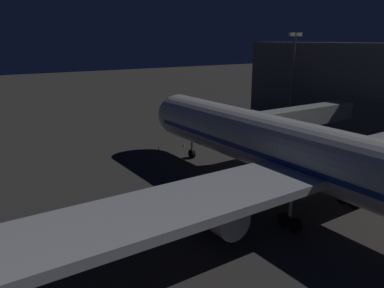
{
  "coord_description": "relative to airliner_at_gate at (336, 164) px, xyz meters",
  "views": [
    {
      "loc": [
        27.47,
        30.45,
        15.78
      ],
      "look_at": [
        3.0,
        -6.01,
        3.5
      ],
      "focal_mm": 35.21,
      "sensor_mm": 36.0,
      "label": 1
    }
  ],
  "objects": [
    {
      "name": "ground_plane",
      "position": [
        -0.0,
        -11.82,
        -5.36
      ],
      "size": [
        320.0,
        320.0,
        0.0
      ],
      "primitive_type": "plane",
      "color": "#383533"
    },
    {
      "name": "airliner_at_gate",
      "position": [
        0.0,
        0.0,
        0.0
      ],
      "size": [
        57.42,
        58.63,
        20.12
      ],
      "color": "silver",
      "rests_on": "ground_plane"
    },
    {
      "name": "jet_bridge",
      "position": [
        -11.21,
        -15.16,
        0.1
      ],
      "size": [
        20.73,
        3.4,
        6.99
      ],
      "color": "#9E9E99",
      "rests_on": "ground_plane"
    },
    {
      "name": "apron_floodlight_mast",
      "position": [
        -25.5,
        -27.93,
        4.49
      ],
      "size": [
        2.9,
        0.5,
        16.85
      ],
      "color": "#59595E",
      "rests_on": "ground_plane"
    },
    {
      "name": "traffic_cone_nose_port",
      "position": [
        -2.2,
        -27.82,
        -5.09
      ],
      "size": [
        0.36,
        0.36,
        0.55
      ],
      "primitive_type": "cone",
      "color": "orange",
      "rests_on": "ground_plane"
    },
    {
      "name": "traffic_cone_nose_starboard",
      "position": [
        2.2,
        -27.82,
        -5.09
      ],
      "size": [
        0.36,
        0.36,
        0.55
      ],
      "primitive_type": "cone",
      "color": "orange",
      "rests_on": "ground_plane"
    }
  ]
}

